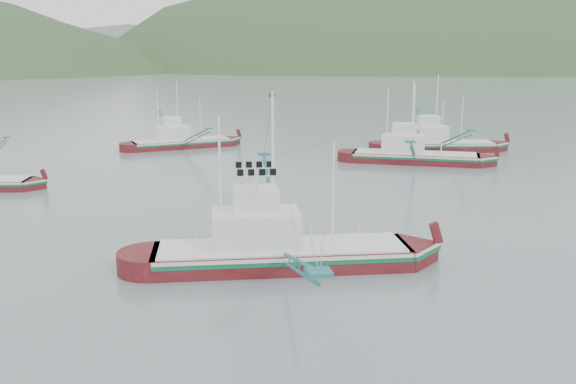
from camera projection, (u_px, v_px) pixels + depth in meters
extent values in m
plane|color=slate|center=(305.00, 259.00, 42.02)|extent=(1200.00, 1200.00, 0.00)
cube|color=#4C0C10|center=(282.00, 263.00, 40.61)|extent=(16.42, 5.45, 2.15)
cube|color=silver|center=(282.00, 249.00, 40.41)|extent=(16.10, 5.52, 0.24)
cube|color=#0E623A|center=(282.00, 253.00, 40.47)|extent=(16.10, 5.54, 0.24)
cube|color=silver|center=(282.00, 246.00, 40.36)|extent=(15.60, 5.18, 0.13)
cube|color=silver|center=(256.00, 230.00, 39.94)|extent=(5.62, 3.82, 2.37)
cube|color=silver|center=(256.00, 199.00, 39.51)|extent=(2.96, 2.56, 1.51)
cylinder|color=white|center=(273.00, 172.00, 39.25)|extent=(0.17, 0.17, 9.69)
cylinder|color=white|center=(220.00, 184.00, 39.06)|extent=(0.15, 0.15, 8.24)
cylinder|color=white|center=(333.00, 193.00, 39.98)|extent=(0.13, 0.13, 6.78)
cube|color=#4C0C10|center=(415.00, 161.00, 77.19)|extent=(15.24, 9.74, 1.99)
cube|color=silver|center=(415.00, 154.00, 77.00)|extent=(15.00, 9.69, 0.22)
cube|color=#0E623A|center=(415.00, 156.00, 77.06)|extent=(15.00, 9.71, 0.22)
cube|color=silver|center=(415.00, 153.00, 76.96)|extent=(14.47, 9.25, 0.12)
cube|color=silver|center=(403.00, 144.00, 77.08)|extent=(5.84, 4.94, 2.19)
cube|color=silver|center=(404.00, 129.00, 76.68)|extent=(3.25, 3.06, 1.39)
cylinder|color=white|center=(413.00, 116.00, 76.10)|extent=(0.16, 0.16, 8.95)
cylinder|color=white|center=(387.00, 121.00, 76.94)|extent=(0.14, 0.14, 7.61)
cylinder|color=white|center=(442.00, 128.00, 75.59)|extent=(0.12, 0.12, 6.26)
cube|color=#4C0C10|center=(182.00, 146.00, 89.03)|extent=(14.06, 6.92, 1.81)
cube|color=silver|center=(182.00, 141.00, 88.86)|extent=(13.81, 6.92, 0.20)
cube|color=#0E623A|center=(182.00, 143.00, 88.91)|extent=(13.82, 6.94, 0.20)
cube|color=silver|center=(182.00, 140.00, 88.82)|extent=(13.36, 6.57, 0.11)
cube|color=silver|center=(172.00, 133.00, 88.05)|extent=(5.11, 3.94, 1.99)
cube|color=silver|center=(172.00, 122.00, 87.70)|extent=(2.78, 2.52, 1.27)
cylinder|color=white|center=(178.00, 111.00, 87.75)|extent=(0.14, 0.14, 8.15)
cylinder|color=white|center=(158.00, 116.00, 86.77)|extent=(0.13, 0.13, 6.93)
cylinder|color=white|center=(200.00, 119.00, 89.33)|extent=(0.11, 0.11, 5.71)
cube|color=#4C0C10|center=(438.00, 149.00, 86.31)|extent=(15.35, 6.20, 1.99)
cube|color=silver|center=(439.00, 143.00, 86.12)|extent=(15.06, 6.23, 0.22)
cube|color=#0E623A|center=(439.00, 145.00, 86.18)|extent=(15.07, 6.25, 0.22)
cube|color=silver|center=(439.00, 142.00, 86.08)|extent=(14.58, 5.89, 0.12)
cube|color=silver|center=(428.00, 134.00, 85.81)|extent=(5.40, 3.90, 2.19)
cube|color=silver|center=(429.00, 121.00, 85.41)|extent=(2.89, 2.55, 1.39)
cylinder|color=white|center=(437.00, 109.00, 85.09)|extent=(0.16, 0.16, 8.95)
cylinder|color=white|center=(414.00, 114.00, 85.15)|extent=(0.14, 0.14, 7.61)
cylinder|color=white|center=(462.00, 119.00, 85.49)|extent=(0.12, 0.12, 6.26)
ellipsoid|color=#304B27|center=(492.00, 66.00, 497.19)|extent=(684.00, 432.00, 306.00)
ellipsoid|color=slate|center=(210.00, 63.00, 584.57)|extent=(960.00, 400.00, 240.00)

